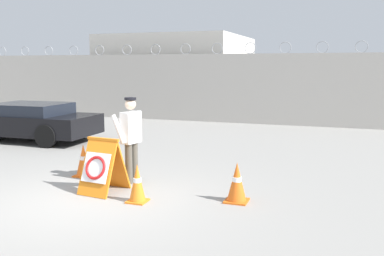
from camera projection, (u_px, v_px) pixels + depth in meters
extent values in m
plane|color=gray|center=(81.00, 200.00, 7.66)|extent=(90.00, 90.00, 0.00)
cube|color=#ADA8A0|center=(233.00, 88.00, 17.86)|extent=(36.00, 0.30, 2.86)
torus|color=gray|center=(2.00, 51.00, 21.54)|extent=(0.47, 0.03, 0.47)
torus|color=gray|center=(25.00, 51.00, 21.08)|extent=(0.47, 0.03, 0.47)
torus|color=gray|center=(49.00, 51.00, 20.62)|extent=(0.47, 0.03, 0.47)
torus|color=gray|center=(74.00, 50.00, 20.16)|extent=(0.47, 0.03, 0.47)
torus|color=gray|center=(100.00, 50.00, 19.69)|extent=(0.47, 0.03, 0.47)
torus|color=gray|center=(127.00, 50.00, 19.23)|extent=(0.47, 0.03, 0.47)
torus|color=gray|center=(155.00, 49.00, 18.77)|extent=(0.47, 0.03, 0.47)
torus|color=gray|center=(185.00, 49.00, 18.31)|extent=(0.47, 0.03, 0.47)
torus|color=gray|center=(217.00, 49.00, 17.85)|extent=(0.47, 0.03, 0.47)
torus|color=gray|center=(250.00, 48.00, 17.38)|extent=(0.47, 0.03, 0.47)
torus|color=gray|center=(285.00, 48.00, 16.92)|extent=(0.47, 0.03, 0.47)
torus|color=gray|center=(322.00, 47.00, 16.46)|extent=(0.47, 0.03, 0.47)
torus|color=gray|center=(362.00, 47.00, 16.00)|extent=(0.47, 0.03, 0.47)
cube|color=beige|center=(180.00, 73.00, 23.39)|extent=(6.80, 7.06, 3.90)
cube|color=orange|center=(97.00, 168.00, 7.97)|extent=(0.71, 0.50, 1.01)
cube|color=orange|center=(110.00, 164.00, 8.32)|extent=(0.71, 0.50, 1.01)
cube|color=orange|center=(103.00, 139.00, 8.07)|extent=(0.71, 0.14, 0.05)
cube|color=white|center=(96.00, 168.00, 7.93)|extent=(0.58, 0.29, 0.53)
torus|color=red|center=(96.00, 168.00, 7.92)|extent=(0.47, 0.27, 0.44)
cylinder|color=#514C42|center=(134.00, 162.00, 8.85)|extent=(0.15, 0.15, 0.83)
cylinder|color=#514C42|center=(129.00, 164.00, 8.70)|extent=(0.15, 0.15, 0.83)
cube|color=silver|center=(131.00, 127.00, 8.67)|extent=(0.30, 0.47, 0.64)
sphere|color=beige|center=(130.00, 104.00, 8.60)|extent=(0.22, 0.22, 0.22)
cylinder|color=silver|center=(139.00, 125.00, 8.89)|extent=(0.09, 0.09, 0.61)
cylinder|color=silver|center=(118.00, 129.00, 8.50)|extent=(0.35, 0.16, 0.59)
cylinder|color=black|center=(130.00, 99.00, 8.58)|extent=(0.24, 0.24, 0.05)
cube|color=orange|center=(237.00, 201.00, 7.60)|extent=(0.40, 0.40, 0.03)
cone|color=orange|center=(237.00, 181.00, 7.54)|extent=(0.34, 0.34, 0.68)
cylinder|color=white|center=(237.00, 179.00, 7.54)|extent=(0.17, 0.17, 0.10)
cube|color=orange|center=(138.00, 201.00, 7.58)|extent=(0.34, 0.34, 0.03)
cone|color=orange|center=(137.00, 182.00, 7.53)|extent=(0.29, 0.29, 0.66)
cylinder|color=white|center=(137.00, 180.00, 7.53)|extent=(0.14, 0.14, 0.09)
cube|color=orange|center=(84.00, 175.00, 9.33)|extent=(0.38, 0.38, 0.03)
cone|color=orange|center=(84.00, 160.00, 9.28)|extent=(0.32, 0.32, 0.68)
cylinder|color=white|center=(84.00, 158.00, 9.27)|extent=(0.16, 0.16, 0.09)
cylinder|color=black|center=(9.00, 124.00, 15.04)|extent=(0.70, 0.22, 0.69)
cylinder|color=black|center=(46.00, 136.00, 12.49)|extent=(0.70, 0.22, 0.69)
cylinder|color=black|center=(80.00, 128.00, 14.17)|extent=(0.70, 0.22, 0.69)
cube|color=black|center=(25.00, 123.00, 13.73)|extent=(4.69, 2.03, 0.61)
cube|color=black|center=(31.00, 109.00, 13.59)|extent=(2.27, 1.77, 0.35)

